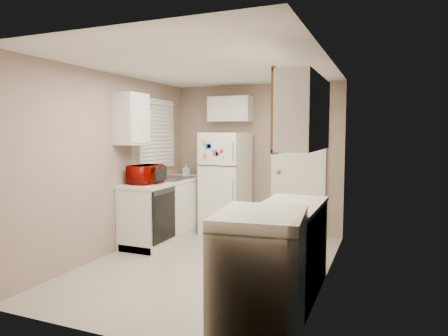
% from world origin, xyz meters
% --- Properties ---
extents(floor, '(3.80, 3.80, 0.00)m').
position_xyz_m(floor, '(0.00, 0.00, 0.00)').
color(floor, '#BCB39E').
rests_on(floor, ground).
extents(ceiling, '(3.80, 3.80, 0.00)m').
position_xyz_m(ceiling, '(0.00, 0.00, 2.40)').
color(ceiling, white).
rests_on(ceiling, floor).
extents(wall_left, '(3.80, 3.80, 0.00)m').
position_xyz_m(wall_left, '(-1.40, 0.00, 1.20)').
color(wall_left, gray).
rests_on(wall_left, floor).
extents(wall_right, '(3.80, 3.80, 0.00)m').
position_xyz_m(wall_right, '(1.40, 0.00, 1.20)').
color(wall_right, gray).
rests_on(wall_right, floor).
extents(wall_back, '(2.80, 2.80, 0.00)m').
position_xyz_m(wall_back, '(0.00, 1.90, 1.20)').
color(wall_back, gray).
rests_on(wall_back, floor).
extents(wall_front, '(2.80, 2.80, 0.00)m').
position_xyz_m(wall_front, '(0.00, -1.90, 1.20)').
color(wall_front, gray).
rests_on(wall_front, floor).
extents(left_counter, '(0.60, 1.80, 0.90)m').
position_xyz_m(left_counter, '(-1.10, 0.90, 0.45)').
color(left_counter, silver).
rests_on(left_counter, floor).
extents(dishwasher, '(0.03, 0.58, 0.72)m').
position_xyz_m(dishwasher, '(-0.81, 0.30, 0.49)').
color(dishwasher, black).
rests_on(dishwasher, floor).
extents(sink, '(0.54, 0.74, 0.16)m').
position_xyz_m(sink, '(-1.10, 1.05, 0.86)').
color(sink, gray).
rests_on(sink, left_counter).
extents(microwave, '(0.48, 0.29, 0.31)m').
position_xyz_m(microwave, '(-1.15, 0.39, 1.05)').
color(microwave, '#910701').
rests_on(microwave, left_counter).
extents(soap_bottle, '(0.11, 0.11, 0.19)m').
position_xyz_m(soap_bottle, '(-1.15, 1.62, 1.00)').
color(soap_bottle, silver).
rests_on(soap_bottle, left_counter).
extents(window_blinds, '(0.10, 0.98, 1.08)m').
position_xyz_m(window_blinds, '(-1.36, 1.05, 1.60)').
color(window_blinds, silver).
rests_on(window_blinds, wall_left).
extents(upper_cabinet_left, '(0.30, 0.45, 0.70)m').
position_xyz_m(upper_cabinet_left, '(-1.25, 0.22, 1.80)').
color(upper_cabinet_left, silver).
rests_on(upper_cabinet_left, wall_left).
extents(refrigerator, '(0.71, 0.69, 1.62)m').
position_xyz_m(refrigerator, '(-0.40, 1.53, 0.81)').
color(refrigerator, white).
rests_on(refrigerator, floor).
extents(cabinet_over_fridge, '(0.70, 0.30, 0.40)m').
position_xyz_m(cabinet_over_fridge, '(-0.40, 1.75, 2.00)').
color(cabinet_over_fridge, silver).
rests_on(cabinet_over_fridge, wall_back).
extents(interior_door, '(0.86, 0.06, 2.08)m').
position_xyz_m(interior_door, '(0.70, 1.86, 1.02)').
color(interior_door, white).
rests_on(interior_door, floor).
extents(right_counter, '(0.60, 2.00, 0.90)m').
position_xyz_m(right_counter, '(1.10, -0.80, 0.45)').
color(right_counter, silver).
rests_on(right_counter, floor).
extents(stove, '(0.76, 0.90, 1.01)m').
position_xyz_m(stove, '(1.09, -1.41, 0.50)').
color(stove, white).
rests_on(stove, floor).
extents(upper_cabinet_right, '(0.30, 1.20, 0.70)m').
position_xyz_m(upper_cabinet_right, '(1.25, -0.50, 1.80)').
color(upper_cabinet_right, silver).
rests_on(upper_cabinet_right, wall_right).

